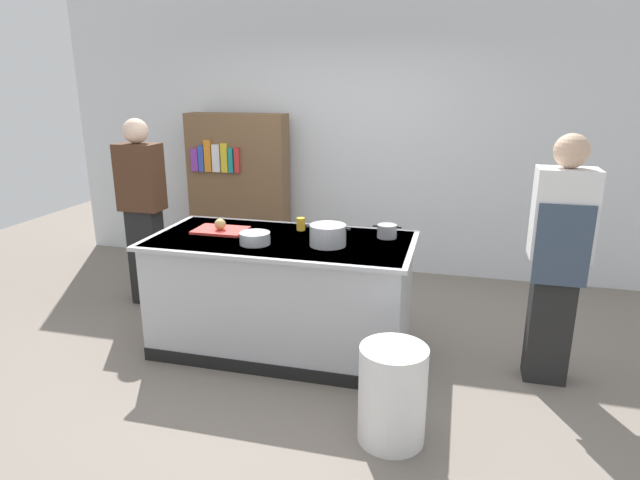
{
  "coord_description": "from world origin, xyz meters",
  "views": [
    {
      "loc": [
        1.26,
        -3.7,
        2.04
      ],
      "look_at": [
        0.25,
        0.2,
        0.85
      ],
      "focal_mm": 30.49,
      "sensor_mm": 36.0,
      "label": 1
    }
  ],
  "objects_px": {
    "juice_cup": "(301,224)",
    "mixing_bowl": "(255,238)",
    "onion": "(220,224)",
    "sauce_pan": "(387,231)",
    "person_guest": "(143,208)",
    "bookshelf": "(239,192)",
    "stock_pot": "(328,235)",
    "trash_bin": "(392,394)",
    "person_chef": "(558,256)"
  },
  "relations": [
    {
      "from": "onion",
      "to": "sauce_pan",
      "type": "relative_size",
      "value": 0.41
    },
    {
      "from": "stock_pot",
      "to": "mixing_bowl",
      "type": "relative_size",
      "value": 1.47
    },
    {
      "from": "trash_bin",
      "to": "mixing_bowl",
      "type": "bearing_deg",
      "value": 146.01
    },
    {
      "from": "onion",
      "to": "trash_bin",
      "type": "bearing_deg",
      "value": -33.36
    },
    {
      "from": "onion",
      "to": "trash_bin",
      "type": "relative_size",
      "value": 0.15
    },
    {
      "from": "person_guest",
      "to": "bookshelf",
      "type": "distance_m",
      "value": 1.29
    },
    {
      "from": "person_chef",
      "to": "person_guest",
      "type": "bearing_deg",
      "value": 64.1
    },
    {
      "from": "mixing_bowl",
      "to": "trash_bin",
      "type": "xyz_separation_m",
      "value": [
        1.11,
        -0.75,
        -0.65
      ]
    },
    {
      "from": "mixing_bowl",
      "to": "person_guest",
      "type": "bearing_deg",
      "value": 151.29
    },
    {
      "from": "trash_bin",
      "to": "onion",
      "type": "bearing_deg",
      "value": 146.64
    },
    {
      "from": "stock_pot",
      "to": "trash_bin",
      "type": "height_order",
      "value": "stock_pot"
    },
    {
      "from": "sauce_pan",
      "to": "bookshelf",
      "type": "bearing_deg",
      "value": 139.7
    },
    {
      "from": "stock_pot",
      "to": "trash_bin",
      "type": "relative_size",
      "value": 0.55
    },
    {
      "from": "person_guest",
      "to": "person_chef",
      "type": "bearing_deg",
      "value": 95.41
    },
    {
      "from": "trash_bin",
      "to": "stock_pot",
      "type": "bearing_deg",
      "value": 124.98
    },
    {
      "from": "mixing_bowl",
      "to": "bookshelf",
      "type": "height_order",
      "value": "bookshelf"
    },
    {
      "from": "person_chef",
      "to": "onion",
      "type": "bearing_deg",
      "value": 72.62
    },
    {
      "from": "stock_pot",
      "to": "bookshelf",
      "type": "distance_m",
      "value": 2.39
    },
    {
      "from": "sauce_pan",
      "to": "person_guest",
      "type": "distance_m",
      "value": 2.31
    },
    {
      "from": "juice_cup",
      "to": "person_guest",
      "type": "height_order",
      "value": "person_guest"
    },
    {
      "from": "onion",
      "to": "mixing_bowl",
      "type": "xyz_separation_m",
      "value": [
        0.38,
        -0.23,
        -0.02
      ]
    },
    {
      "from": "stock_pot",
      "to": "mixing_bowl",
      "type": "xyz_separation_m",
      "value": [
        -0.52,
        -0.1,
        -0.03
      ]
    },
    {
      "from": "onion",
      "to": "person_chef",
      "type": "xyz_separation_m",
      "value": [
        2.45,
        -0.03,
        -0.05
      ]
    },
    {
      "from": "mixing_bowl",
      "to": "sauce_pan",
      "type": "bearing_deg",
      "value": 24.17
    },
    {
      "from": "juice_cup",
      "to": "bookshelf",
      "type": "height_order",
      "value": "bookshelf"
    },
    {
      "from": "onion",
      "to": "stock_pot",
      "type": "bearing_deg",
      "value": -8.26
    },
    {
      "from": "sauce_pan",
      "to": "mixing_bowl",
      "type": "distance_m",
      "value": 0.99
    },
    {
      "from": "stock_pot",
      "to": "onion",
      "type": "bearing_deg",
      "value": 171.74
    },
    {
      "from": "trash_bin",
      "to": "bookshelf",
      "type": "relative_size",
      "value": 0.35
    },
    {
      "from": "person_chef",
      "to": "person_guest",
      "type": "xyz_separation_m",
      "value": [
        -3.46,
        0.56,
        -0.0
      ]
    },
    {
      "from": "onion",
      "to": "person_chef",
      "type": "height_order",
      "value": "person_chef"
    },
    {
      "from": "stock_pot",
      "to": "juice_cup",
      "type": "xyz_separation_m",
      "value": [
        -0.3,
        0.34,
        -0.03
      ]
    },
    {
      "from": "juice_cup",
      "to": "person_guest",
      "type": "bearing_deg",
      "value": 168.81
    },
    {
      "from": "juice_cup",
      "to": "stock_pot",
      "type": "bearing_deg",
      "value": -48.53
    },
    {
      "from": "sauce_pan",
      "to": "bookshelf",
      "type": "height_order",
      "value": "bookshelf"
    },
    {
      "from": "mixing_bowl",
      "to": "trash_bin",
      "type": "bearing_deg",
      "value": -33.99
    },
    {
      "from": "sauce_pan",
      "to": "juice_cup",
      "type": "bearing_deg",
      "value": 176.79
    },
    {
      "from": "mixing_bowl",
      "to": "juice_cup",
      "type": "xyz_separation_m",
      "value": [
        0.21,
        0.44,
        0.01
      ]
    },
    {
      "from": "juice_cup",
      "to": "person_guest",
      "type": "relative_size",
      "value": 0.06
    },
    {
      "from": "person_chef",
      "to": "bookshelf",
      "type": "relative_size",
      "value": 1.01
    },
    {
      "from": "onion",
      "to": "bookshelf",
      "type": "relative_size",
      "value": 0.05
    },
    {
      "from": "sauce_pan",
      "to": "juice_cup",
      "type": "distance_m",
      "value": 0.69
    },
    {
      "from": "stock_pot",
      "to": "trash_bin",
      "type": "xyz_separation_m",
      "value": [
        0.59,
        -0.85,
        -0.68
      ]
    },
    {
      "from": "trash_bin",
      "to": "person_guest",
      "type": "relative_size",
      "value": 0.34
    },
    {
      "from": "onion",
      "to": "person_guest",
      "type": "relative_size",
      "value": 0.05
    },
    {
      "from": "juice_cup",
      "to": "mixing_bowl",
      "type": "bearing_deg",
      "value": -115.83
    },
    {
      "from": "sauce_pan",
      "to": "juice_cup",
      "type": "height_order",
      "value": "same"
    },
    {
      "from": "bookshelf",
      "to": "juice_cup",
      "type": "bearing_deg",
      "value": -52.69
    },
    {
      "from": "person_chef",
      "to": "juice_cup",
      "type": "bearing_deg",
      "value": 65.88
    },
    {
      "from": "sauce_pan",
      "to": "person_guest",
      "type": "height_order",
      "value": "person_guest"
    }
  ]
}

